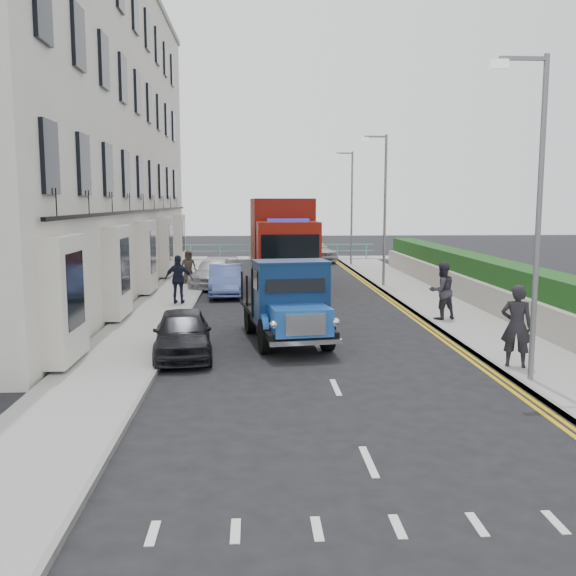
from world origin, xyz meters
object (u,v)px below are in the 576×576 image
Objects in this scene: pedestrian_east_near at (516,326)px; lamp_mid at (382,201)px; lamp_near at (534,201)px; lamp_far at (350,201)px; parked_car_front at (183,333)px; red_lorry at (282,240)px; bedford_lorry at (290,307)px.

lamp_mid is at bearing -65.53° from pedestrian_east_near.
lamp_near is 1.00× the size of lamp_mid.
lamp_far is at bearing -65.88° from pedestrian_east_near.
parked_car_front is (-7.78, 3.00, -3.38)m from lamp_near.
parked_car_front is 8.24m from pedestrian_east_near.
lamp_mid is 0.88× the size of red_lorry.
lamp_near and lamp_far have the same top height.
bedford_lorry is at bearing 139.94° from lamp_near.
bedford_lorry is 12.79m from red_lorry.
lamp_mid reaches higher than parked_car_front.
lamp_far is 0.88× the size of red_lorry.
pedestrian_east_near is (4.81, -15.78, -1.10)m from red_lorry.
red_lorry is at bearing 169.08° from lamp_mid.
lamp_mid and lamp_far have the same top height.
lamp_mid reaches higher than pedestrian_east_near.
lamp_mid is at bearing -13.06° from red_lorry.
lamp_mid is 10.00m from lamp_far.
bedford_lorry is (-4.93, 4.15, -2.91)m from lamp_near.
lamp_near is 0.88× the size of red_lorry.
lamp_near is 17.59m from red_lorry.
bedford_lorry is at bearing -112.58° from lamp_mid.
bedford_lorry is (-4.93, -21.85, -2.91)m from lamp_far.
red_lorry reaches higher than pedestrian_east_near.
lamp_near is at bearing 102.17° from pedestrian_east_near.
lamp_near is 1.00× the size of lamp_far.
lamp_near reaches higher than bedford_lorry.
lamp_far is 1.35× the size of bedford_lorry.
lamp_far reaches higher than parked_car_front.
lamp_near and lamp_mid have the same top height.
pedestrian_east_near reaches higher than parked_car_front.
red_lorry is (-4.58, 16.88, -1.80)m from lamp_near.
lamp_mid is at bearing -90.00° from lamp_far.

